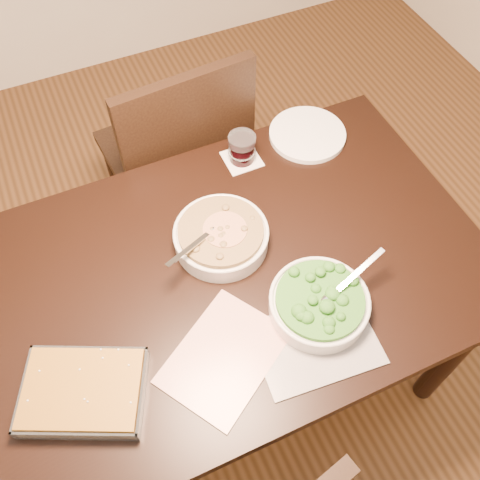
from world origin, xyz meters
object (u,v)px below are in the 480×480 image
Objects in this scene: stew_bowl at (221,236)px; chair_far at (179,154)px; broccoli_bowl at (319,303)px; baking_dish at (83,391)px; dinner_plate at (307,134)px; table at (231,286)px; wine_tumbler at (242,148)px.

chair_far is (0.06, 0.55, -0.23)m from stew_bowl.
broccoli_bowl is 0.60m from baking_dish.
baking_dish is (-0.46, -0.26, -0.01)m from stew_bowl.
dinner_plate is (0.87, 0.53, -0.02)m from baking_dish.
table is at bearing -97.47° from stew_bowl.
baking_dish is at bearing -150.05° from stew_bowl.
stew_bowl is 0.28× the size of chair_far.
table is 0.29m from broccoli_bowl.
broccoli_bowl reaches higher than table.
broccoli_bowl is at bearing -115.76° from dinner_plate.
broccoli_bowl reaches higher than dinner_plate.
stew_bowl is at bearing -124.53° from wine_tumbler.
dinner_plate is at bearing 32.96° from stew_bowl.
chair_far reaches higher than table.
chair_far reaches higher than wine_tumbler.
table is 5.08× the size of stew_bowl.
table is at bearing 46.75° from baking_dish.
wine_tumbler is (0.04, 0.56, 0.02)m from broccoli_bowl.
stew_bowl is at bearing 54.93° from baking_dish.
stew_bowl is at bearing 79.27° from chair_far.
broccoli_bowl is at bearing 91.29° from chair_far.
wine_tumbler is 0.24m from dinner_plate.
stew_bowl reaches higher than table.
baking_dish is 0.35× the size of chair_far.
broccoli_bowl is (0.15, -0.29, -0.00)m from stew_bowl.
dinner_plate is (0.27, 0.56, -0.03)m from broccoli_bowl.
dinner_plate is (0.23, 0.01, -0.04)m from wine_tumbler.
broccoli_bowl is 1.17× the size of dinner_plate.
broccoli_bowl and wine_tumbler have the same top height.
baking_dish is at bearing 52.88° from chair_far.
stew_bowl is 2.93× the size of wine_tumbler.
dinner_plate is 0.50m from chair_far.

